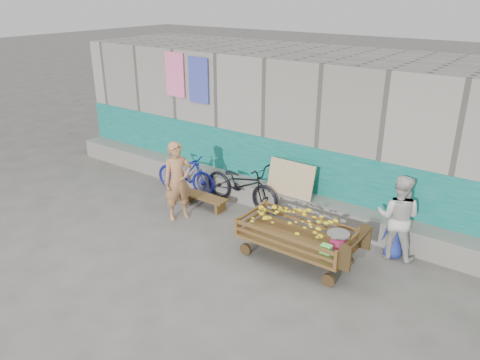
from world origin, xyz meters
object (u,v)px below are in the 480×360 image
Objects in this scene: bench at (204,199)px; bicycle_dark at (242,184)px; woman at (398,217)px; child at (395,235)px; bicycle_blue at (186,173)px; vendor_man at (178,181)px; banana_cart at (295,228)px.

bicycle_dark is at bearing 42.77° from bench.
woman reaches higher than bicycle_dark.
child is at bearing -90.33° from bicycle_dark.
bicycle_blue is at bearing 98.68° from bicycle_dark.
bicycle_dark is (-3.29, 0.11, -0.26)m from woman.
bicycle_blue is (-1.43, -0.16, -0.04)m from bicycle_dark.
vendor_man is at bearing -5.45° from child.
vendor_man is 4.11m from child.
child is 4.72m from bicycle_blue.
woman is at bearing -98.10° from bicycle_blue.
bicycle_blue is at bearing 162.61° from banana_cart.
woman reaches higher than child.
bench is 0.71× the size of bicycle_blue.
child is at bearing 38.99° from banana_cart.
banana_cart is at bearing -119.63° from bicycle_dark.
vendor_man is 1.91× the size of child.
woman is (3.87, 0.42, 0.55)m from bench.
bicycle_blue is at bearing 63.42° from vendor_man.
bicycle_blue is at bearing 156.38° from bench.
banana_cart is 1.39× the size of bicycle_blue.
bicycle_blue is (-3.39, 1.06, -0.15)m from banana_cart.
woman is at bearing -89.73° from bicycle_dark.
bicycle_blue reaches higher than child.
woman is at bearing -110.31° from child.
banana_cart is at bearing -15.20° from bench.
vendor_man reaches higher than bicycle_blue.
bicycle_dark is (-1.96, 1.22, -0.11)m from banana_cart.
vendor_man reaches higher than woman.
child is 0.56× the size of bicycle_blue.
bench is at bearing -14.65° from child.
bench is (-2.54, 0.69, -0.40)m from banana_cart.
bicycle_blue is (-4.72, -0.05, -0.30)m from woman.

